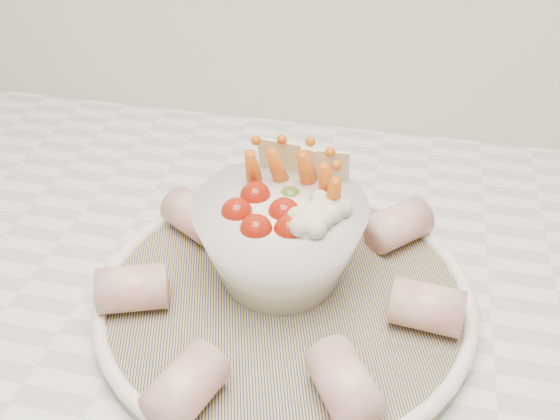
# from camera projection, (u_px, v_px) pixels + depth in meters

# --- Properties ---
(serving_platter) EXTENTS (0.39, 0.39, 0.02)m
(serving_platter) POSITION_uv_depth(u_px,v_px,m) (285.00, 295.00, 0.52)
(serving_platter) COLOR navy
(serving_platter) RESTS_ON kitchen_counter
(veggie_bowl) EXTENTS (0.14, 0.14, 0.11)m
(veggie_bowl) POSITION_uv_depth(u_px,v_px,m) (281.00, 236.00, 0.51)
(veggie_bowl) COLOR white
(veggie_bowl) RESTS_ON serving_platter
(cured_meat_rolls) EXTENTS (0.29, 0.31, 0.04)m
(cured_meat_rolls) POSITION_uv_depth(u_px,v_px,m) (284.00, 275.00, 0.51)
(cured_meat_rolls) COLOR #B85954
(cured_meat_rolls) RESTS_ON serving_platter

